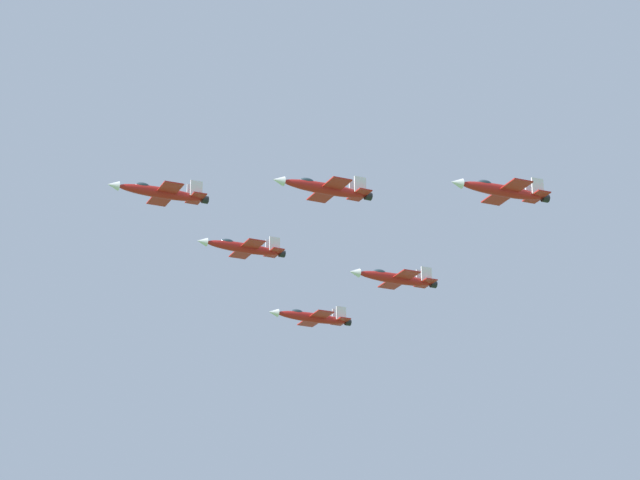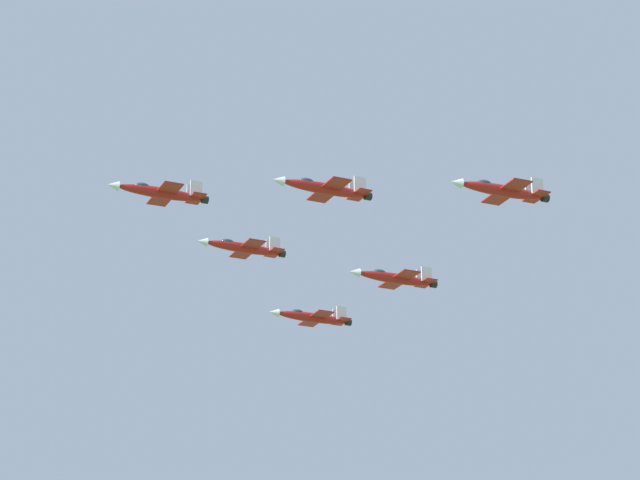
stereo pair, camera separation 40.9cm
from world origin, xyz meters
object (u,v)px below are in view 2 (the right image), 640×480
(jet_right_wingman, at_px, (243,248))
(jet_right_outer, at_px, (312,317))
(jet_left_wingman, at_px, (325,188))
(jet_slot_rear, at_px, (395,278))
(jet_left_outer, at_px, (502,190))
(jet_lead, at_px, (161,192))

(jet_right_wingman, bearing_deg, jet_right_outer, -140.32)
(jet_right_outer, bearing_deg, jet_left_wingman, 68.36)
(jet_left_wingman, bearing_deg, jet_slot_rear, -140.45)
(jet_left_outer, distance_m, jet_right_outer, 65.58)
(jet_lead, relative_size, jet_left_wingman, 1.01)
(jet_slot_rear, bearing_deg, jet_lead, -0.67)
(jet_lead, height_order, jet_slot_rear, jet_lead)
(jet_lead, bearing_deg, jet_slot_rear, -179.53)
(jet_left_wingman, bearing_deg, jet_left_outer, 138.83)
(jet_lead, distance_m, jet_slot_rear, 39.40)
(jet_left_outer, bearing_deg, jet_left_wingman, -39.85)
(jet_lead, relative_size, jet_right_outer, 0.99)
(jet_lead, height_order, jet_right_wingman, jet_lead)
(jet_left_wingman, relative_size, jet_left_outer, 1.00)
(jet_right_outer, relative_size, jet_slot_rear, 1.04)
(jet_right_outer, bearing_deg, jet_left_outer, 89.78)
(jet_left_wingman, distance_m, jet_right_wingman, 32.86)
(jet_lead, xyz_separation_m, jet_right_wingman, (5.66, 24.67, -0.22))
(jet_lead, relative_size, jet_right_wingman, 1.02)
(jet_right_wingman, height_order, jet_slot_rear, jet_right_wingman)
(jet_right_wingman, distance_m, jet_slot_rear, 26.49)
(jet_right_wingman, relative_size, jet_slot_rear, 1.01)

